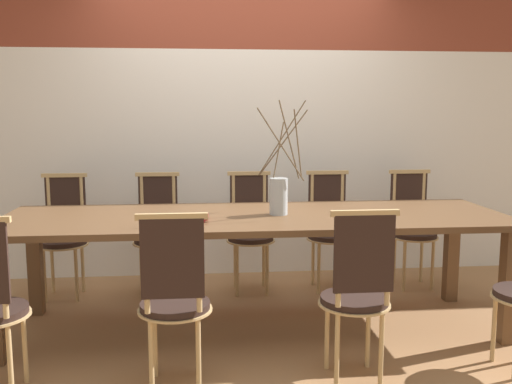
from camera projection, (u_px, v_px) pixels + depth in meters
name	position (u px, v px, depth m)	size (l,w,h in m)	color
ground_plane	(256.00, 327.00, 3.81)	(16.00, 16.00, 0.00)	#9E7047
wall_rear	(241.00, 91.00, 4.89)	(12.00, 0.06, 3.20)	white
dining_table	(256.00, 226.00, 3.71)	(3.26, 1.02, 0.76)	brown
chair_near_left	(174.00, 296.00, 2.88)	(0.39, 0.39, 0.95)	black
chair_near_center	(357.00, 290.00, 2.98)	(0.39, 0.39, 0.95)	black
chair_far_leftend	(64.00, 232.00, 4.41)	(0.39, 0.39, 0.95)	black
chair_far_left	(158.00, 230.00, 4.48)	(0.39, 0.39, 0.95)	black
chair_far_center	(250.00, 228.00, 4.55)	(0.39, 0.39, 0.95)	black
chair_far_right	(329.00, 226.00, 4.61)	(0.39, 0.39, 0.95)	black
chair_far_rightend	(412.00, 225.00, 4.68)	(0.39, 0.39, 0.95)	black
vase_centerpiece	(279.00, 193.00, 3.70)	(0.36, 0.37, 0.74)	#B2BCC1
book_stack	(191.00, 218.00, 3.53)	(0.23, 0.22, 0.03)	maroon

